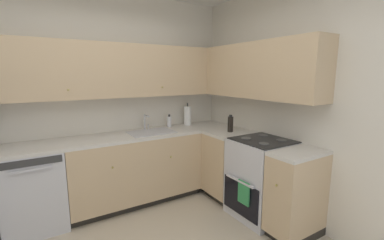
{
  "coord_description": "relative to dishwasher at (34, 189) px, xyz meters",
  "views": [
    {
      "loc": [
        -0.62,
        -1.65,
        1.67
      ],
      "look_at": [
        0.98,
        0.95,
        1.13
      ],
      "focal_mm": 24.34,
      "sensor_mm": 36.0,
      "label": 1
    }
  ],
  "objects": [
    {
      "name": "wall_back",
      "position": [
        0.69,
        0.33,
        0.9
      ],
      "size": [
        3.85,
        0.05,
        2.69
      ],
      "primitive_type": "cube",
      "color": "silver",
      "rests_on": "ground_plane"
    },
    {
      "name": "countertop_right",
      "position": [
        2.27,
        -0.97,
        0.46
      ],
      "size": [
        0.6,
        1.47,
        0.03
      ],
      "color": "beige",
      "rests_on": "lower_cabinets_right"
    },
    {
      "name": "oil_bottle",
      "position": [
        2.27,
        -0.54,
        0.58
      ],
      "size": [
        0.07,
        0.07,
        0.22
      ],
      "color": "black",
      "rests_on": "countertop_right"
    },
    {
      "name": "soap_bottle",
      "position": [
        1.73,
        0.18,
        0.55
      ],
      "size": [
        0.06,
        0.06,
        0.18
      ],
      "color": "silver",
      "rests_on": "countertop_back"
    },
    {
      "name": "upper_cabinets_right",
      "position": [
        2.41,
        -0.71,
        1.27
      ],
      "size": [
        0.32,
        2.02,
        0.65
      ],
      "color": "tan"
    },
    {
      "name": "lower_cabinets_back",
      "position": [
        1.14,
        0.0,
        0.0
      ],
      "size": [
        1.67,
        0.62,
        0.88
      ],
      "color": "tan",
      "rests_on": "ground_plane"
    },
    {
      "name": "wall_right",
      "position": [
        2.6,
        -1.5,
        0.9
      ],
      "size": [
        0.05,
        3.7,
        2.69
      ],
      "primitive_type": "cube",
      "color": "silver",
      "rests_on": "ground_plane"
    },
    {
      "name": "paper_towel_roll",
      "position": [
        2.03,
        0.16,
        0.62
      ],
      "size": [
        0.11,
        0.11,
        0.34
      ],
      "color": "white",
      "rests_on": "countertop_back"
    },
    {
      "name": "countertop_back",
      "position": [
        1.14,
        0.0,
        0.46
      ],
      "size": [
        2.87,
        0.6,
        0.03
      ],
      "primitive_type": "cube",
      "color": "beige",
      "rests_on": "lower_cabinets_back"
    },
    {
      "name": "sink",
      "position": [
        1.37,
        -0.03,
        0.44
      ],
      "size": [
        0.58,
        0.4,
        0.1
      ],
      "color": "#B7B7BC",
      "rests_on": "countertop_back"
    },
    {
      "name": "upper_cabinets_back",
      "position": [
        0.98,
        0.14,
        1.27
      ],
      "size": [
        2.55,
        0.34,
        0.65
      ],
      "color": "tan"
    },
    {
      "name": "oven_range",
      "position": [
        2.29,
        -1.11,
        0.02
      ],
      "size": [
        0.68,
        0.62,
        1.07
      ],
      "color": "silver",
      "rests_on": "ground_plane"
    },
    {
      "name": "dishwasher",
      "position": [
        0.0,
        0.0,
        0.0
      ],
      "size": [
        0.6,
        0.63,
        0.88
      ],
      "color": "silver",
      "rests_on": "ground_plane"
    },
    {
      "name": "faucet",
      "position": [
        1.37,
        0.18,
        0.6
      ],
      "size": [
        0.07,
        0.16,
        0.21
      ],
      "color": "silver",
      "rests_on": "countertop_back"
    },
    {
      "name": "lower_cabinets_right",
      "position": [
        2.27,
        -0.97,
        0.0
      ],
      "size": [
        0.62,
        1.47,
        0.88
      ],
      "color": "tan",
      "rests_on": "ground_plane"
    }
  ]
}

